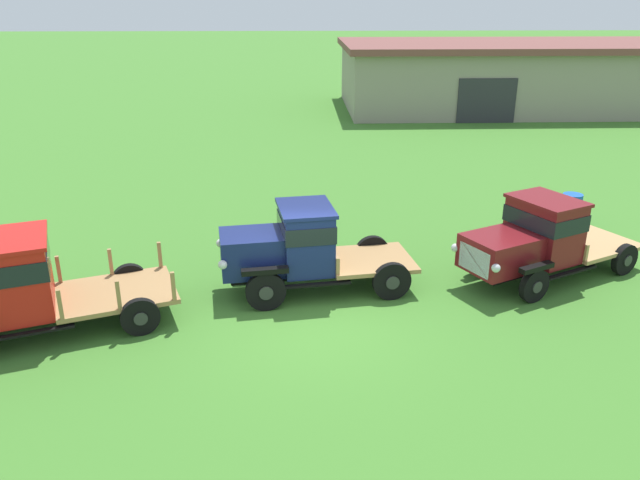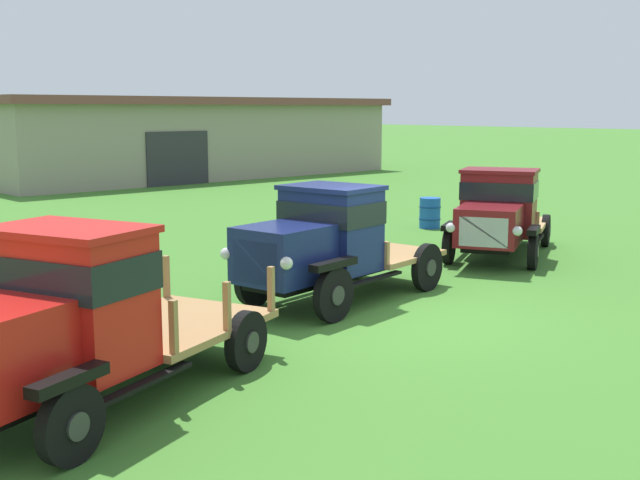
{
  "view_description": "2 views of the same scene",
  "coord_description": "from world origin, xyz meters",
  "px_view_note": "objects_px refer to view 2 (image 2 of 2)",
  "views": [
    {
      "loc": [
        -0.3,
        -11.82,
        6.54
      ],
      "look_at": [
        0.22,
        2.3,
        1.0
      ],
      "focal_mm": 35.0,
      "sensor_mm": 36.0,
      "label": 1
    },
    {
      "loc": [
        -9.75,
        -8.43,
        3.41
      ],
      "look_at": [
        0.22,
        2.3,
        1.0
      ],
      "focal_mm": 45.0,
      "sensor_mm": 36.0,
      "label": 2
    }
  ],
  "objects_px": {
    "vintage_truck_foreground_near": "(62,320)",
    "vintage_truck_midrow_center": "(497,213)",
    "farm_shed": "(176,136)",
    "vintage_truck_second_in_line": "(324,241)",
    "oil_drum_beside_row": "(430,213)"
  },
  "relations": [
    {
      "from": "vintage_truck_midrow_center",
      "to": "farm_shed",
      "type": "bearing_deg",
      "value": 73.0
    },
    {
      "from": "vintage_truck_foreground_near",
      "to": "vintage_truck_midrow_center",
      "type": "distance_m",
      "value": 11.71
    },
    {
      "from": "vintage_truck_midrow_center",
      "to": "vintage_truck_second_in_line",
      "type": "bearing_deg",
      "value": -175.77
    },
    {
      "from": "vintage_truck_second_in_line",
      "to": "vintage_truck_midrow_center",
      "type": "relative_size",
      "value": 0.91
    },
    {
      "from": "farm_shed",
      "to": "vintage_truck_midrow_center",
      "type": "distance_m",
      "value": 26.36
    },
    {
      "from": "vintage_truck_midrow_center",
      "to": "oil_drum_beside_row",
      "type": "height_order",
      "value": "vintage_truck_midrow_center"
    },
    {
      "from": "vintage_truck_foreground_near",
      "to": "vintage_truck_second_in_line",
      "type": "bearing_deg",
      "value": 18.01
    },
    {
      "from": "vintage_truck_second_in_line",
      "to": "vintage_truck_foreground_near",
      "type": "bearing_deg",
      "value": -161.99
    },
    {
      "from": "oil_drum_beside_row",
      "to": "vintage_truck_foreground_near",
      "type": "bearing_deg",
      "value": -155.6
    },
    {
      "from": "vintage_truck_second_in_line",
      "to": "oil_drum_beside_row",
      "type": "bearing_deg",
      "value": 28.36
    },
    {
      "from": "farm_shed",
      "to": "vintage_truck_midrow_center",
      "type": "height_order",
      "value": "farm_shed"
    },
    {
      "from": "farm_shed",
      "to": "vintage_truck_foreground_near",
      "type": "xyz_separation_m",
      "value": [
        -19.19,
        -27.47,
        -0.87
      ]
    },
    {
      "from": "farm_shed",
      "to": "vintage_truck_second_in_line",
      "type": "bearing_deg",
      "value": -117.78
    },
    {
      "from": "vintage_truck_second_in_line",
      "to": "vintage_truck_midrow_center",
      "type": "bearing_deg",
      "value": 4.23
    },
    {
      "from": "vintage_truck_midrow_center",
      "to": "oil_drum_beside_row",
      "type": "relative_size",
      "value": 5.96
    }
  ]
}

